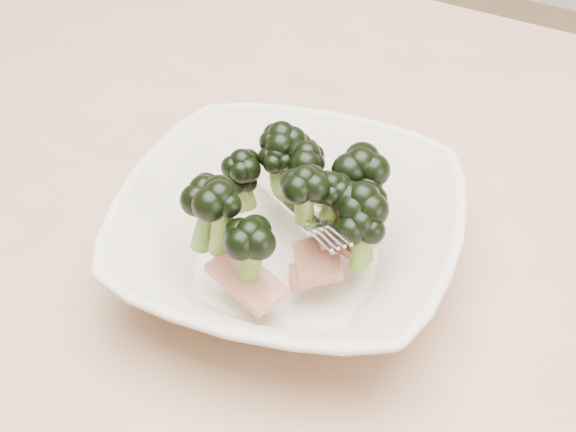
{
  "coord_description": "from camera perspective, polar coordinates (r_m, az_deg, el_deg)",
  "views": [
    {
      "loc": [
        0.2,
        -0.44,
        1.18
      ],
      "look_at": [
        -0.01,
        -0.06,
        0.8
      ],
      "focal_mm": 50.0,
      "sensor_mm": 36.0,
      "label": 1
    }
  ],
  "objects": [
    {
      "name": "dining_table",
      "position": [
        0.72,
        3.3,
        -6.3
      ],
      "size": [
        1.2,
        0.8,
        0.75
      ],
      "color": "tan",
      "rests_on": "ground"
    },
    {
      "name": "broccoli_dish",
      "position": [
        0.59,
        0.16,
        -0.86
      ],
      "size": [
        0.29,
        0.29,
        0.11
      ],
      "color": "beige",
      "rests_on": "dining_table"
    }
  ]
}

